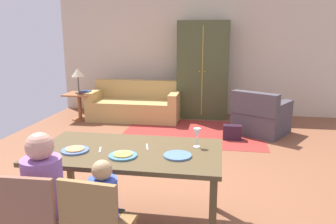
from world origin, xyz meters
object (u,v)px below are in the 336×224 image
dining_chair_man (36,219)px  person_man (47,204)px  plate_near_child (123,156)px  side_table (80,103)px  table_lamp (78,73)px  armchair (261,117)px  plate_near_woman (178,156)px  handbag (232,132)px  wine_glass (197,134)px  couch (135,105)px  book_lower (87,93)px  person_child (106,220)px  plate_near_man (75,150)px  armoire (203,70)px  dining_table (129,157)px  book_upper (86,92)px

dining_chair_man → person_man: (-0.00, 0.18, 0.02)m
plate_near_child → side_table: (-2.18, 3.93, -0.39)m
side_table → dining_chair_man: bearing=-69.6°
table_lamp → armchair: bearing=-6.8°
plate_near_woman → handbag: (0.58, 2.95, -0.64)m
dining_chair_man → handbag: bearing=67.5°
plate_near_child → wine_glass: 0.73m
couch → side_table: couch is taller
side_table → book_lower: (0.19, -0.01, 0.22)m
plate_near_child → person_child: 0.59m
plate_near_man → armoire: bearing=78.9°
handbag → side_table: bearing=164.4°
dining_table → dining_chair_man: 0.97m
person_man → side_table: size_ratio=1.91×
couch → book_upper: bearing=-165.8°
side_table → couch: bearing=12.5°
plate_near_woman → person_man: bearing=-149.8°
side_table → armchair: bearing=-6.8°
armchair → dining_table: bearing=-115.5°
plate_near_child → dining_chair_man: bearing=-126.1°
dining_chair_man → side_table: bearing=110.4°
armoire → side_table: armoire is taller
dining_chair_man → side_table: (-1.71, 4.58, -0.11)m
plate_near_child → handbag: bearing=70.8°
plate_near_woman → book_lower: plate_near_woman is taller
dining_chair_man → armoire: 5.39m
person_man → armoire: (0.90, 5.11, 0.54)m
person_man → armchair: (2.05, 3.96, -0.19)m
wine_glass → person_man: (-1.10, -0.83, -0.38)m
plate_near_child → armoire: armoire is taller
book_upper → couch: bearing=14.2°
person_man → table_lamp: size_ratio=2.05×
dining_table → person_child: 0.71m
person_man → book_upper: size_ratio=5.04×
person_man → couch: bearing=96.5°
dining_table → couch: size_ratio=0.89×
plate_near_man → couch: (-0.54, 4.13, -0.47)m
plate_near_man → armchair: 4.02m
armchair → handbag: (-0.52, -0.45, -0.19)m
side_table → book_lower: size_ratio=2.64×
plate_near_child → dining_chair_man: dining_chair_man is taller
wine_glass → dining_chair_man: bearing=-137.3°
dining_chair_man → handbag: 4.00m
plate_near_child → side_table: bearing=119.0°
dining_chair_man → couch: 4.87m
person_man → table_lamp: bearing=111.1°
wine_glass → armchair: wine_glass is taller
plate_near_man → dining_chair_man: dining_chair_man is taller
dining_chair_man → table_lamp: bearing=110.4°
dining_chair_man → armoire: armoire is taller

